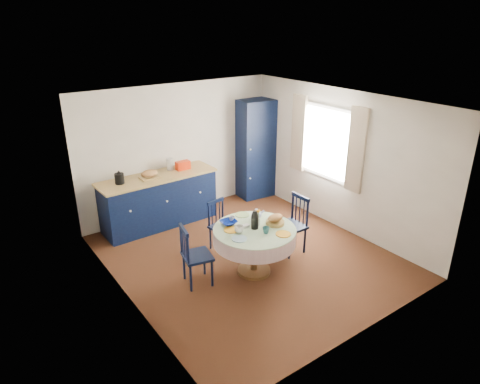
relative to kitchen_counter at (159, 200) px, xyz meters
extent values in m
plane|color=black|center=(0.63, -1.90, -0.49)|extent=(4.50, 4.50, 0.00)
plane|color=white|center=(0.63, -1.90, 2.01)|extent=(4.50, 4.50, 0.00)
cube|color=silver|center=(0.63, 0.35, 0.76)|extent=(4.00, 0.02, 2.50)
cube|color=silver|center=(-1.37, -1.90, 0.76)|extent=(0.02, 4.50, 2.50)
cube|color=silver|center=(2.63, -1.90, 0.76)|extent=(0.02, 4.50, 2.50)
plane|color=white|center=(2.63, -1.60, 1.01)|extent=(0.00, 1.20, 1.20)
cube|color=beige|center=(2.55, -2.30, 1.06)|extent=(0.05, 0.34, 1.45)
cube|color=beige|center=(2.55, -0.90, 1.06)|extent=(0.05, 0.34, 1.45)
cube|color=black|center=(0.00, 0.00, -0.03)|extent=(2.10, 0.67, 0.92)
cube|color=tan|center=(0.00, 0.00, 0.45)|extent=(2.16, 0.71, 0.04)
cube|color=#AC2106|center=(0.55, 0.05, 0.55)|extent=(0.26, 0.15, 0.16)
cube|color=tan|center=(-0.15, -0.03, 0.48)|extent=(0.34, 0.25, 0.02)
ellipsoid|color=#A26E3F|center=(-0.15, -0.03, 0.55)|extent=(0.31, 0.20, 0.13)
cylinder|color=silver|center=(0.34, 0.17, 0.58)|extent=(0.12, 0.12, 0.22)
cube|color=black|center=(2.29, 0.10, 0.54)|extent=(0.77, 0.58, 2.06)
cylinder|color=white|center=(2.01, -0.16, 0.64)|extent=(0.04, 0.02, 0.04)
cylinder|color=white|center=(2.01, -0.16, 0.02)|extent=(0.04, 0.02, 0.04)
cylinder|color=#563118|center=(0.43, -2.31, -0.47)|extent=(0.50, 0.50, 0.05)
cylinder|color=#563118|center=(0.43, -2.31, -0.13)|extent=(0.11, 0.11, 0.67)
cylinder|color=#563118|center=(0.43, -2.31, 0.22)|extent=(1.16, 1.16, 0.03)
cylinder|color=silver|center=(0.43, -2.31, 0.12)|extent=(1.22, 1.22, 0.22)
cylinder|color=white|center=(0.43, -2.31, 0.24)|extent=(1.22, 1.22, 0.01)
cylinder|color=#98C1CF|center=(0.07, -2.44, 0.25)|extent=(0.22, 0.22, 0.01)
cylinder|color=orange|center=(0.66, -2.69, 0.25)|extent=(0.22, 0.22, 0.01)
cylinder|color=navy|center=(0.81, -2.31, 0.25)|extent=(0.22, 0.22, 0.01)
cylinder|color=#96B86D|center=(0.56, -1.83, 0.25)|extent=(0.22, 0.22, 0.01)
cylinder|color=orange|center=(0.13, -2.15, 0.25)|extent=(0.22, 0.22, 0.01)
cylinder|color=olive|center=(0.77, -2.37, 0.27)|extent=(0.28, 0.28, 0.05)
ellipsoid|color=#A26E3F|center=(0.77, -2.37, 0.35)|extent=(0.26, 0.16, 0.11)
cube|color=silver|center=(0.35, -2.20, 0.26)|extent=(0.10, 0.07, 0.04)
cylinder|color=black|center=(-0.28, -2.25, -0.28)|extent=(0.04, 0.04, 0.42)
cylinder|color=black|center=(-0.21, -1.93, -0.28)|extent=(0.04, 0.04, 0.42)
cylinder|color=black|center=(-0.59, -2.19, -0.28)|extent=(0.04, 0.04, 0.42)
cylinder|color=black|center=(-0.52, -1.86, -0.28)|extent=(0.04, 0.04, 0.42)
cube|color=black|center=(-0.40, -2.06, -0.05)|extent=(0.47, 0.49, 0.04)
cylinder|color=black|center=(-0.61, -2.18, 0.19)|extent=(0.04, 0.04, 0.47)
cylinder|color=black|center=(-0.54, -1.85, 0.19)|extent=(0.04, 0.04, 0.47)
cube|color=black|center=(-0.57, -2.02, 0.40)|extent=(0.12, 0.37, 0.06)
cylinder|color=black|center=(-0.59, -2.10, 0.17)|extent=(0.02, 0.02, 0.39)
cylinder|color=black|center=(-0.57, -2.02, 0.17)|extent=(0.02, 0.02, 0.39)
cylinder|color=black|center=(-0.55, -1.93, 0.17)|extent=(0.02, 0.02, 0.39)
cylinder|color=black|center=(0.32, -1.61, -0.30)|extent=(0.03, 0.03, 0.38)
cylinder|color=black|center=(0.62, -1.56, -0.30)|extent=(0.03, 0.03, 0.38)
cylinder|color=black|center=(0.27, -1.32, -0.30)|extent=(0.03, 0.03, 0.38)
cylinder|color=black|center=(0.57, -1.28, -0.30)|extent=(0.03, 0.03, 0.38)
cube|color=black|center=(0.44, -1.44, -0.09)|extent=(0.43, 0.41, 0.04)
cylinder|color=black|center=(0.27, -1.31, 0.12)|extent=(0.03, 0.03, 0.43)
cylinder|color=black|center=(0.57, -1.26, 0.12)|extent=(0.03, 0.03, 0.43)
cube|color=black|center=(0.42, -1.28, 0.32)|extent=(0.34, 0.09, 0.05)
cylinder|color=black|center=(0.34, -1.30, 0.10)|extent=(0.02, 0.02, 0.36)
cylinder|color=black|center=(0.42, -1.28, 0.10)|extent=(0.02, 0.02, 0.36)
cylinder|color=black|center=(0.50, -1.27, 0.10)|extent=(0.02, 0.02, 0.36)
cylinder|color=black|center=(1.13, -1.99, -0.27)|extent=(0.04, 0.04, 0.44)
cylinder|color=black|center=(1.13, -2.34, -0.27)|extent=(0.04, 0.04, 0.44)
cylinder|color=black|center=(1.46, -1.99, -0.27)|extent=(0.04, 0.04, 0.44)
cylinder|color=black|center=(1.45, -2.34, -0.27)|extent=(0.04, 0.04, 0.44)
cube|color=black|center=(1.29, -2.16, -0.03)|extent=(0.41, 0.43, 0.04)
cylinder|color=black|center=(1.48, -1.99, 0.21)|extent=(0.04, 0.04, 0.49)
cylinder|color=black|center=(1.47, -2.34, 0.21)|extent=(0.04, 0.04, 0.49)
cube|color=black|center=(1.48, -2.16, 0.44)|extent=(0.04, 0.39, 0.06)
cylinder|color=black|center=(1.48, -2.07, 0.19)|extent=(0.02, 0.02, 0.41)
cylinder|color=black|center=(1.48, -2.16, 0.19)|extent=(0.02, 0.02, 0.41)
cylinder|color=black|center=(1.47, -2.26, 0.19)|extent=(0.02, 0.02, 0.41)
imported|color=silver|center=(0.18, -2.27, 0.30)|extent=(0.14, 0.14, 0.11)
imported|color=#2E6468|center=(0.48, -2.52, 0.29)|extent=(0.10, 0.10, 0.09)
imported|color=black|center=(0.68, -2.06, 0.29)|extent=(0.12, 0.12, 0.10)
imported|color=silver|center=(0.30, -1.92, 0.29)|extent=(0.09, 0.09, 0.08)
imported|color=navy|center=(0.20, -1.97, 0.27)|extent=(0.25, 0.25, 0.06)
camera|label=1|loc=(-2.99, -6.71, 3.13)|focal=32.00mm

